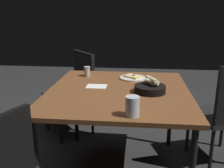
# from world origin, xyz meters

# --- Properties ---
(dining_table) EXTENTS (1.08, 1.17, 0.75)m
(dining_table) POSITION_xyz_m (0.00, 0.00, 0.69)
(dining_table) COLOR brown
(dining_table) RESTS_ON ground
(pizza_plate) EXTENTS (0.23, 0.23, 0.04)m
(pizza_plate) POSITION_xyz_m (0.10, 0.33, 0.76)
(pizza_plate) COLOR white
(pizza_plate) RESTS_ON dining_table
(bread_basket) EXTENTS (0.23, 0.23, 0.11)m
(bread_basket) POSITION_xyz_m (0.24, -0.04, 0.78)
(bread_basket) COLOR black
(bread_basket) RESTS_ON dining_table
(beer_glass) EXTENTS (0.08, 0.08, 0.12)m
(beer_glass) POSITION_xyz_m (0.12, -0.50, 0.80)
(beer_glass) COLOR silver
(beer_glass) RESTS_ON dining_table
(pepper_shaker) EXTENTS (0.06, 0.06, 0.09)m
(pepper_shaker) POSITION_xyz_m (-0.32, 0.37, 0.79)
(pepper_shaker) COLOR #BFB299
(pepper_shaker) RESTS_ON dining_table
(napkin) EXTENTS (0.16, 0.12, 0.00)m
(napkin) POSITION_xyz_m (-0.18, 0.06, 0.75)
(napkin) COLOR white
(napkin) RESTS_ON dining_table
(chair_far) EXTENTS (0.62, 0.62, 0.89)m
(chair_far) POSITION_xyz_m (-0.54, 0.77, 0.51)
(chair_far) COLOR #292929
(chair_far) RESTS_ON ground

